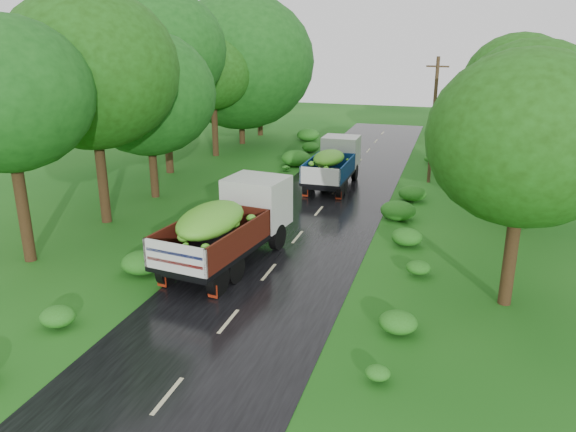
% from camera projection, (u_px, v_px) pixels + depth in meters
% --- Properties ---
extents(ground, '(120.00, 120.00, 0.00)m').
position_uv_depth(ground, '(168.00, 396.00, 14.21)').
color(ground, '#12490F').
rests_on(ground, ground).
extents(road, '(6.50, 80.00, 0.02)m').
position_uv_depth(road, '(240.00, 307.00, 18.75)').
color(road, black).
rests_on(road, ground).
extents(road_lines, '(0.12, 69.60, 0.00)m').
position_uv_depth(road_lines, '(250.00, 294.00, 19.65)').
color(road_lines, '#BFB78C').
rests_on(road_lines, road).
extents(truck_near, '(3.41, 7.30, 2.95)m').
position_uv_depth(truck_near, '(232.00, 222.00, 22.04)').
color(truck_near, black).
rests_on(truck_near, ground).
extents(truck_far, '(2.29, 6.28, 2.63)m').
position_uv_depth(truck_far, '(334.00, 161.00, 33.03)').
color(truck_far, black).
rests_on(truck_far, ground).
extents(utility_pole, '(1.30, 0.25, 7.41)m').
position_uv_depth(utility_pole, '(433.00, 120.00, 33.07)').
color(utility_pole, '#382616').
rests_on(utility_pole, ground).
extents(trees_left, '(5.80, 33.17, 9.50)m').
position_uv_depth(trees_left, '(188.00, 68.00, 35.28)').
color(trees_left, black).
rests_on(trees_left, ground).
extents(trees_right, '(5.30, 32.37, 7.30)m').
position_uv_depth(trees_right, '(517.00, 97.00, 30.98)').
color(trees_right, black).
rests_on(trees_right, ground).
extents(shrubs, '(11.90, 44.00, 0.70)m').
position_uv_depth(shrubs, '(309.00, 217.00, 26.82)').
color(shrubs, '#276718').
rests_on(shrubs, ground).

